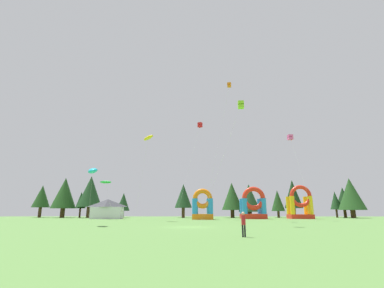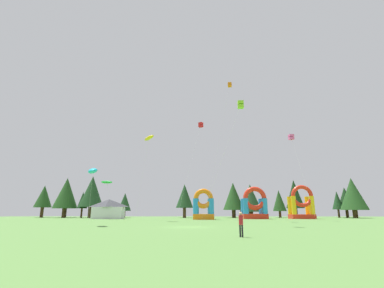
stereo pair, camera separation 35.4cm
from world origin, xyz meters
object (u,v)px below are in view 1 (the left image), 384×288
Objects in this scene: kite_cyan_parafoil at (93,171)px; inflatable_red_slide at (253,207)px; kite_pink_box at (290,137)px; kite_yellow_parafoil at (148,138)px; festival_tent at (107,209)px; inflatable_yellow_castle at (300,206)px; kite_lime_box at (241,105)px; person_left_edge at (243,222)px; kite_red_box at (200,125)px; kite_green_parafoil at (106,182)px; inflatable_orange_dome at (202,208)px; kite_orange_box at (229,86)px.

inflatable_red_slide is at bearing 49.93° from kite_cyan_parafoil.
kite_pink_box reaches higher than inflatable_red_slide.
festival_tent is (-10.79, 12.67, -12.91)m from kite_yellow_parafoil.
kite_lime_box is at bearing -120.21° from inflatable_yellow_castle.
person_left_edge is at bearing -114.12° from inflatable_yellow_castle.
kite_yellow_parafoil is (-9.81, -8.16, -5.01)m from kite_red_box.
kite_green_parafoil is 1.13× the size of inflatable_red_slide.
kite_green_parafoil is at bearing 104.35° from kite_cyan_parafoil.
kite_pink_box is 2.23× the size of inflatable_yellow_castle.
inflatable_yellow_castle is at bearing 9.60° from kite_green_parafoil.
inflatable_orange_dome is at bearing -167.07° from inflatable_yellow_castle.
person_left_edge is 0.27× the size of inflatable_orange_dome.
inflatable_red_slide is (9.44, 44.23, 1.59)m from person_left_edge.
kite_lime_box reaches higher than inflatable_orange_dome.
kite_lime_box is 0.96× the size of kite_pink_box.
kite_green_parafoil is 24.35m from kite_cyan_parafoil.
kite_orange_box is 31.68m from inflatable_yellow_castle.
kite_pink_box is at bearing 97.52° from person_left_edge.
kite_lime_box is at bearing -91.75° from kite_orange_box.
person_left_edge is (2.35, -39.03, -19.06)m from kite_red_box.
kite_lime_box reaches higher than festival_tent.
kite_orange_box is 25.39m from inflatable_orange_dome.
kite_cyan_parafoil is at bearing -139.51° from inflatable_yellow_castle.
kite_green_parafoil reaches higher than inflatable_yellow_castle.
inflatable_red_slide is at bearing 21.27° from inflatable_orange_dome.
kite_yellow_parafoil is 18.64m from inflatable_orange_dome.
person_left_edge is 0.25× the size of festival_tent.
kite_red_box reaches higher than inflatable_yellow_castle.
kite_red_box reaches higher than inflatable_red_slide.
kite_cyan_parafoil is 4.33× the size of person_left_edge.
inflatable_yellow_castle is (17.37, 29.84, -12.39)m from kite_lime_box.
kite_cyan_parafoil is (-18.54, -0.82, -8.76)m from kite_lime_box.
kite_orange_box is at bearing 39.62° from kite_cyan_parafoil.
festival_tent is (-7.11, 29.35, -4.36)m from kite_cyan_parafoil.
inflatable_orange_dome reaches higher than festival_tent.
kite_cyan_parafoil is 21.96m from person_left_edge.
kite_yellow_parafoil is at bearing 133.15° from kite_lime_box.
kite_cyan_parafoil is 30.51m from festival_tent.
kite_lime_box is 34.37m from kite_green_parafoil.
kite_orange_box reaches higher than festival_tent.
festival_tent reaches higher than person_left_edge.
kite_red_box is 31.34m from kite_cyan_parafoil.
inflatable_yellow_castle is (10.64, 0.63, 0.28)m from inflatable_red_slide.
inflatable_orange_dome is at bearing 41.17° from kite_yellow_parafoil.
festival_tent is at bearing 103.62° from kite_cyan_parafoil.
kite_pink_box is (12.68, 18.94, 0.58)m from kite_lime_box.
inflatable_red_slide is (21.59, 13.36, -12.46)m from kite_yellow_parafoil.
kite_green_parafoil is 42.79m from inflatable_yellow_castle.
kite_pink_box is at bearing -59.91° from inflatable_red_slide.
inflatable_orange_dome is at bearing 61.52° from kite_cyan_parafoil.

